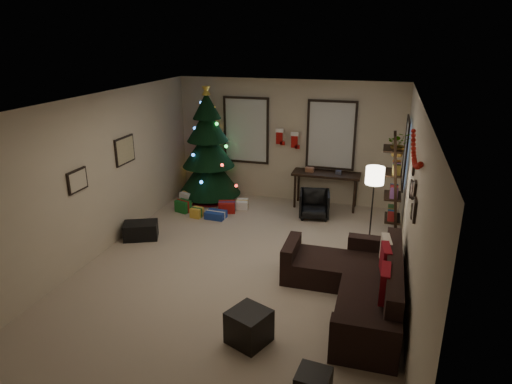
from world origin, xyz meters
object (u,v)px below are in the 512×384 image
sofa (358,285)px  desk (326,177)px  bookshelf (394,189)px  desk_chair (314,204)px  christmas_tree (208,152)px

sofa → desk: sofa is taller
desk → bookshelf: bookshelf is taller
desk → desk_chair: 0.78m
christmas_tree → sofa: size_ratio=1.06×
sofa → desk_chair: bearing=110.1°
desk_chair → desk: bearing=69.5°
desk_chair → christmas_tree: bearing=160.7°
christmas_tree → bookshelf: christmas_tree is taller
christmas_tree → desk: bearing=4.1°
christmas_tree → bookshelf: size_ratio=1.34×
desk_chair → bookshelf: bearing=-29.8°
desk_chair → bookshelf: 1.75m
christmas_tree → desk_chair: size_ratio=4.63×
sofa → christmas_tree: bearing=136.2°
desk → bookshelf: 1.87m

